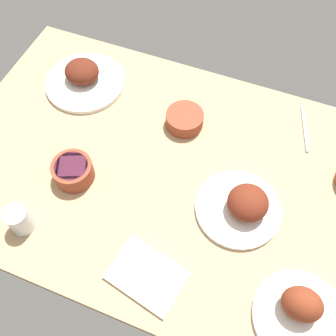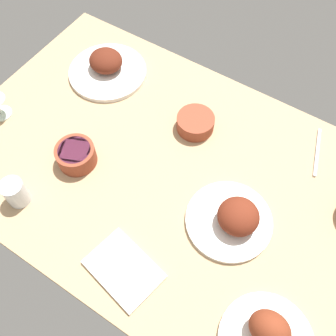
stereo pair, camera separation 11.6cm
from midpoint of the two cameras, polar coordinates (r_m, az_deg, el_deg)
The scene contains 9 objects.
dining_table at distance 119.64cm, azimuth -2.77°, elevation -1.21°, with size 140.00×90.00×4.00cm, color tan.
plate_far_side at distance 104.02cm, azimuth 16.18°, elevation -20.34°, with size 23.75×23.75×10.61cm.
plate_center_main at distance 109.80cm, azimuth 8.30°, elevation -5.88°, with size 24.91×24.91×9.94cm.
plate_near_viewer at distance 142.47cm, azimuth -14.93°, elevation 12.84°, with size 28.19×28.19×8.40cm.
bowl_onions at distance 118.94cm, azimuth -16.85°, elevation -0.64°, with size 12.25×12.25×6.44cm.
bowl_soup at distance 125.66cm, azimuth -0.13°, elevation 7.20°, with size 12.44×12.44×5.04cm.
water_tumbler at distance 115.92cm, azimuth -24.23°, elevation -7.37°, with size 6.68×6.68×8.76cm, color silver.
folded_napkin at distance 105.53cm, azimuth -6.46°, elevation -16.12°, with size 19.49×13.74×1.20cm, color white.
fork_loose at distance 132.31cm, azimuth 17.57°, elevation 5.47°, with size 18.47×0.90×0.80cm, color silver.
Camera 1 is at (21.50, -54.80, 106.32)cm, focal length 40.49 mm.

